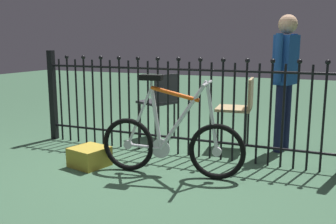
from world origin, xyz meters
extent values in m
plane|color=#3C6146|center=(0.00, 0.00, 0.00)|extent=(20.00, 20.00, 0.00)
cylinder|color=black|center=(-1.65, 0.64, 0.50)|extent=(0.02, 0.02, 1.01)
sphere|color=black|center=(-1.65, 0.64, 1.03)|extent=(0.05, 0.05, 0.05)
cylinder|color=black|center=(-1.53, 0.64, 0.50)|extent=(0.02, 0.02, 1.01)
cylinder|color=black|center=(-1.41, 0.64, 0.50)|extent=(0.02, 0.02, 1.01)
sphere|color=black|center=(-1.41, 0.64, 1.03)|extent=(0.05, 0.05, 0.05)
cylinder|color=black|center=(-1.29, 0.64, 0.50)|extent=(0.02, 0.02, 1.01)
cylinder|color=black|center=(-1.17, 0.64, 0.50)|extent=(0.02, 0.02, 1.01)
sphere|color=black|center=(-1.17, 0.64, 1.03)|extent=(0.05, 0.05, 0.05)
cylinder|color=black|center=(-1.05, 0.64, 0.50)|extent=(0.02, 0.02, 1.01)
cylinder|color=black|center=(-0.93, 0.64, 0.50)|extent=(0.02, 0.02, 1.01)
sphere|color=black|center=(-0.93, 0.64, 1.03)|extent=(0.05, 0.05, 0.05)
cylinder|color=black|center=(-0.81, 0.64, 0.50)|extent=(0.02, 0.02, 1.01)
cylinder|color=black|center=(-0.69, 0.64, 0.50)|extent=(0.02, 0.02, 1.01)
sphere|color=black|center=(-0.69, 0.64, 1.03)|extent=(0.05, 0.05, 0.05)
cylinder|color=black|center=(-0.57, 0.64, 0.50)|extent=(0.02, 0.02, 1.01)
cylinder|color=black|center=(-0.45, 0.64, 0.50)|extent=(0.02, 0.02, 1.01)
sphere|color=black|center=(-0.45, 0.64, 1.03)|extent=(0.05, 0.05, 0.05)
cylinder|color=black|center=(-0.33, 0.64, 0.50)|extent=(0.02, 0.02, 1.01)
cylinder|color=black|center=(-0.21, 0.64, 0.50)|extent=(0.02, 0.02, 1.01)
sphere|color=black|center=(-0.21, 0.64, 1.03)|extent=(0.05, 0.05, 0.05)
cylinder|color=black|center=(-0.09, 0.64, 0.50)|extent=(0.02, 0.02, 1.01)
cylinder|color=black|center=(0.03, 0.64, 0.50)|extent=(0.02, 0.02, 1.01)
sphere|color=black|center=(0.03, 0.64, 1.03)|extent=(0.05, 0.05, 0.05)
cylinder|color=black|center=(0.15, 0.64, 0.50)|extent=(0.02, 0.02, 1.01)
cylinder|color=black|center=(0.27, 0.64, 0.50)|extent=(0.02, 0.02, 1.01)
sphere|color=black|center=(0.27, 0.64, 1.03)|extent=(0.05, 0.05, 0.05)
cylinder|color=black|center=(0.39, 0.64, 0.50)|extent=(0.02, 0.02, 1.01)
cylinder|color=black|center=(0.51, 0.64, 0.50)|extent=(0.02, 0.02, 1.01)
sphere|color=black|center=(0.51, 0.64, 1.03)|extent=(0.05, 0.05, 0.05)
cylinder|color=black|center=(0.63, 0.64, 0.50)|extent=(0.02, 0.02, 1.01)
cylinder|color=black|center=(0.75, 0.64, 0.50)|extent=(0.02, 0.02, 1.01)
sphere|color=black|center=(0.75, 0.64, 1.03)|extent=(0.05, 0.05, 0.05)
cylinder|color=black|center=(0.87, 0.64, 0.50)|extent=(0.02, 0.02, 1.01)
cylinder|color=black|center=(0.99, 0.64, 0.50)|extent=(0.02, 0.02, 1.01)
sphere|color=black|center=(0.99, 0.64, 1.03)|extent=(0.05, 0.05, 0.05)
cylinder|color=black|center=(1.11, 0.64, 0.50)|extent=(0.02, 0.02, 1.01)
cylinder|color=black|center=(1.23, 0.64, 0.50)|extent=(0.02, 0.02, 1.01)
sphere|color=black|center=(1.23, 0.64, 1.03)|extent=(0.05, 0.05, 0.05)
cylinder|color=black|center=(1.35, 0.64, 0.50)|extent=(0.02, 0.02, 1.01)
cylinder|color=black|center=(1.47, 0.64, 0.50)|extent=(0.02, 0.02, 1.01)
sphere|color=black|center=(1.47, 0.64, 1.03)|extent=(0.05, 0.05, 0.05)
cylinder|color=black|center=(0.00, 0.64, 0.18)|extent=(3.30, 0.03, 0.03)
cylinder|color=black|center=(0.00, 0.64, 0.92)|extent=(3.30, 0.03, 0.03)
cube|color=black|center=(-1.65, 0.64, 0.55)|extent=(0.07, 0.07, 1.11)
torus|color=black|center=(-0.20, -0.04, 0.25)|extent=(0.51, 0.11, 0.51)
cylinder|color=silver|center=(-0.20, -0.04, 0.25)|extent=(0.09, 0.04, 0.08)
torus|color=black|center=(0.63, 0.07, 0.25)|extent=(0.51, 0.11, 0.51)
cylinder|color=silver|center=(0.63, 0.07, 0.25)|extent=(0.09, 0.04, 0.08)
cylinder|color=silver|center=(0.32, 0.03, 0.56)|extent=(0.45, 0.09, 0.65)
cylinder|color=#EA5914|center=(0.25, 0.02, 0.75)|extent=(0.45, 0.09, 0.14)
cylinder|color=silver|center=(0.07, 0.00, 0.52)|extent=(0.12, 0.05, 0.57)
cylinder|color=silver|center=(-0.04, -0.02, 0.25)|extent=(0.32, 0.07, 0.04)
cylinder|color=silver|center=(-0.08, -0.02, 0.53)|extent=(0.26, 0.06, 0.56)
cylinder|color=silver|center=(0.58, 0.06, 0.56)|extent=(0.13, 0.05, 0.62)
cylinder|color=silver|center=(0.53, 0.05, 0.86)|extent=(0.03, 0.03, 0.02)
cylinder|color=silver|center=(0.53, 0.05, 0.85)|extent=(0.08, 0.40, 0.03)
cylinder|color=silver|center=(0.03, -0.01, 0.84)|extent=(0.03, 0.03, 0.07)
cube|color=black|center=(0.03, -0.01, 0.89)|extent=(0.21, 0.11, 0.05)
cylinder|color=silver|center=(0.12, 0.00, 0.24)|extent=(0.18, 0.03, 0.18)
cylinder|color=black|center=(0.38, 0.96, 0.22)|extent=(0.02, 0.02, 0.45)
cylinder|color=black|center=(0.35, 1.26, 0.22)|extent=(0.02, 0.02, 0.45)
cylinder|color=black|center=(0.69, 0.99, 0.22)|extent=(0.02, 0.02, 0.45)
cylinder|color=black|center=(0.65, 1.30, 0.22)|extent=(0.02, 0.02, 0.45)
cube|color=tan|center=(0.52, 1.13, 0.46)|extent=(0.42, 0.42, 0.03)
cube|color=tan|center=(0.70, 1.15, 0.64)|extent=(0.07, 0.36, 0.33)
cylinder|color=black|center=(-0.69, 1.13, 0.22)|extent=(0.02, 0.02, 0.45)
cylinder|color=black|center=(-0.56, 1.41, 0.22)|extent=(0.02, 0.02, 0.45)
cylinder|color=black|center=(-0.41, 1.00, 0.22)|extent=(0.02, 0.02, 0.45)
cylinder|color=black|center=(-0.28, 1.28, 0.22)|extent=(0.02, 0.02, 0.45)
cube|color=#2D2D33|center=(-0.49, 1.21, 0.46)|extent=(0.51, 0.51, 0.03)
cube|color=#2D2D33|center=(-0.32, 1.13, 0.65)|extent=(0.18, 0.35, 0.34)
cylinder|color=#191E3F|center=(1.02, 1.18, 0.38)|extent=(0.11, 0.11, 0.75)
cylinder|color=#191E3F|center=(1.06, 1.33, 0.38)|extent=(0.11, 0.11, 0.75)
cube|color=#1E4C99|center=(1.04, 1.25, 1.02)|extent=(0.26, 0.34, 0.53)
cylinder|color=#1E4C99|center=(0.99, 1.06, 1.04)|extent=(0.08, 0.08, 0.50)
cylinder|color=#1E4C99|center=(1.10, 1.45, 1.04)|extent=(0.08, 0.08, 0.50)
sphere|color=tan|center=(1.04, 1.25, 1.39)|extent=(0.20, 0.20, 0.20)
cube|color=#B29933|center=(-0.62, -0.08, 0.09)|extent=(0.39, 0.39, 0.19)
camera|label=1|loc=(1.52, -3.05, 1.21)|focal=40.45mm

